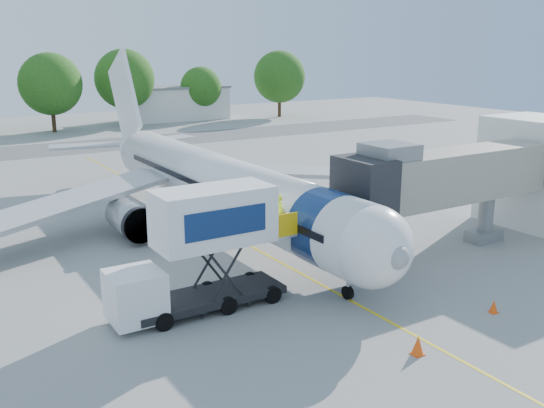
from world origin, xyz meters
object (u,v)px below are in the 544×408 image
aircraft (215,183)px  ground_tug (429,341)px  catering_hiloader (200,251)px  jet_bridge (435,179)px

aircraft → ground_tug: size_ratio=10.65×
catering_hiloader → ground_tug: 10.21m
aircraft → jet_bridge: (7.99, -11.12, 1.39)m
jet_bridge → ground_tug: size_ratio=3.92×
catering_hiloader → ground_tug: catering_hiloader is taller
jet_bridge → ground_tug: bearing=-136.5°
ground_tug → aircraft: bearing=63.9°
aircraft → catering_hiloader: aircraft is taller
aircraft → jet_bridge: aircraft is taller
aircraft → jet_bridge: bearing=-54.3°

